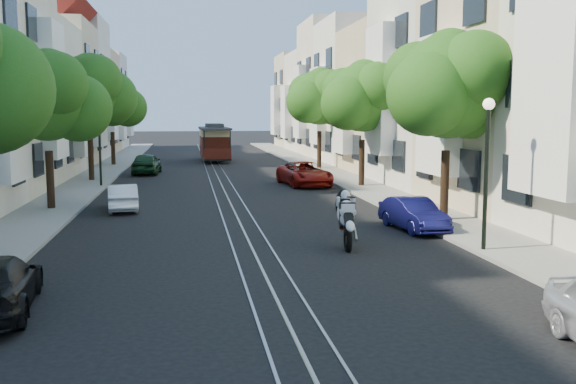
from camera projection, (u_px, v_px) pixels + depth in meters
name	position (u px, v px, depth m)	size (l,w,h in m)	color
ground	(217.00, 175.00, 40.40)	(200.00, 200.00, 0.00)	black
sidewalk_east	(329.00, 172.00, 41.51)	(2.50, 80.00, 0.12)	gray
sidewalk_west	(98.00, 176.00, 39.29)	(2.50, 80.00, 0.12)	gray
rail_left	(208.00, 175.00, 40.32)	(0.06, 80.00, 0.02)	gray
rail_slot	(217.00, 175.00, 40.40)	(0.06, 80.00, 0.02)	gray
rail_right	(226.00, 175.00, 40.49)	(0.06, 80.00, 0.02)	gray
lane_line	(217.00, 175.00, 40.40)	(0.08, 80.00, 0.01)	tan
townhouses_east	(400.00, 93.00, 41.51)	(7.75, 72.00, 12.00)	beige
townhouses_west	(14.00, 93.00, 37.88)	(7.75, 72.00, 11.76)	silver
tree_e_b	(449.00, 88.00, 22.28)	(4.93, 4.08, 6.68)	black
tree_e_c	(364.00, 99.00, 33.09)	(4.84, 3.99, 6.52)	black
tree_e_d	(320.00, 98.00, 43.84)	(5.01, 4.16, 6.85)	black
tree_w_b	(48.00, 100.00, 25.02)	(4.72, 3.87, 6.27)	black
tree_w_c	(90.00, 92.00, 35.72)	(5.13, 4.28, 7.09)	black
tree_w_d	(112.00, 103.00, 46.57)	(4.84, 3.99, 6.52)	black
lamp_east	(487.00, 151.00, 17.49)	(0.32, 0.32, 4.16)	black
lamp_west	(99.00, 133.00, 33.21)	(0.32, 0.32, 4.16)	black
sportbike_rider	(346.00, 215.00, 18.61)	(0.74, 2.23, 1.67)	black
cable_car	(214.00, 141.00, 51.88)	(2.43, 7.24, 2.76)	black
parked_car_e_mid	(413.00, 214.00, 21.30)	(1.14, 3.28, 1.08)	#0C0C40
parked_car_e_far	(305.00, 174.00, 34.43)	(2.11, 4.58, 1.27)	maroon
parked_car_w_mid	(122.00, 197.00, 25.64)	(1.12, 3.21, 1.06)	white
parked_car_w_far	(147.00, 163.00, 40.89)	(1.62, 4.02, 1.37)	#16371C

